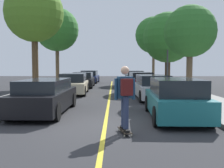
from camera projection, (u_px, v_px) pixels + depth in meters
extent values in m
plane|color=#2D2D30|center=(105.00, 125.00, 8.38)|extent=(80.00, 80.00, 0.00)
cube|color=gold|center=(108.00, 106.00, 12.37)|extent=(0.12, 39.20, 0.01)
cube|color=black|center=(45.00, 100.00, 10.52)|extent=(1.78, 4.66, 0.70)
cube|color=black|center=(45.00, 85.00, 10.45)|extent=(1.55, 3.11, 0.46)
cylinder|color=black|center=(56.00, 112.00, 8.91)|extent=(0.23, 0.64, 0.64)
cylinder|color=black|center=(9.00, 112.00, 8.94)|extent=(0.23, 0.64, 0.64)
cylinder|color=black|center=(73.00, 100.00, 12.13)|extent=(0.23, 0.64, 0.64)
cylinder|color=black|center=(38.00, 100.00, 12.17)|extent=(0.23, 0.64, 0.64)
cube|color=#BCAD89|center=(73.00, 87.00, 17.57)|extent=(1.91, 4.22, 0.62)
cube|color=black|center=(73.00, 78.00, 17.74)|extent=(1.63, 2.47, 0.56)
cylinder|color=black|center=(84.00, 91.00, 16.24)|extent=(0.25, 0.65, 0.64)
cylinder|color=black|center=(57.00, 91.00, 16.19)|extent=(0.25, 0.65, 0.64)
cylinder|color=black|center=(87.00, 87.00, 18.98)|extent=(0.25, 0.65, 0.64)
cylinder|color=black|center=(64.00, 88.00, 18.93)|extent=(0.25, 0.65, 0.64)
cube|color=black|center=(83.00, 82.00, 23.17)|extent=(1.80, 4.39, 0.62)
cube|color=black|center=(83.00, 75.00, 23.25)|extent=(1.56, 2.56, 0.51)
cylinder|color=black|center=(91.00, 85.00, 21.71)|extent=(0.23, 0.64, 0.64)
cylinder|color=black|center=(71.00, 85.00, 21.70)|extent=(0.23, 0.64, 0.64)
cylinder|color=black|center=(93.00, 82.00, 24.66)|extent=(0.23, 0.64, 0.64)
cylinder|color=black|center=(76.00, 82.00, 24.65)|extent=(0.23, 0.64, 0.64)
cube|color=navy|center=(90.00, 78.00, 29.09)|extent=(1.90, 4.24, 0.62)
cube|color=black|center=(90.00, 73.00, 29.08)|extent=(1.64, 2.48, 0.55)
cylinder|color=black|center=(96.00, 81.00, 27.68)|extent=(0.24, 0.65, 0.64)
cylinder|color=black|center=(80.00, 81.00, 27.74)|extent=(0.24, 0.65, 0.64)
cylinder|color=black|center=(98.00, 79.00, 30.47)|extent=(0.24, 0.65, 0.64)
cylinder|color=black|center=(84.00, 79.00, 30.53)|extent=(0.24, 0.65, 0.64)
cube|color=#196066|center=(175.00, 104.00, 9.46)|extent=(1.87, 4.27, 0.68)
cube|color=black|center=(176.00, 87.00, 9.21)|extent=(1.61, 2.69, 0.56)
cylinder|color=black|center=(148.00, 104.00, 10.91)|extent=(0.24, 0.65, 0.64)
cylinder|color=black|center=(188.00, 104.00, 10.84)|extent=(0.24, 0.65, 0.64)
cylinder|color=black|center=(157.00, 117.00, 8.11)|extent=(0.24, 0.65, 0.64)
cylinder|color=black|center=(211.00, 117.00, 8.04)|extent=(0.24, 0.65, 0.64)
cube|color=#B7B7BC|center=(153.00, 90.00, 14.96)|extent=(1.93, 4.55, 0.63)
cube|color=black|center=(153.00, 80.00, 14.97)|extent=(1.66, 2.76, 0.53)
cylinder|color=black|center=(135.00, 91.00, 16.50)|extent=(0.24, 0.65, 0.64)
cylinder|color=black|center=(162.00, 91.00, 16.54)|extent=(0.24, 0.65, 0.64)
cylinder|color=black|center=(142.00, 96.00, 13.41)|extent=(0.24, 0.65, 0.64)
cylinder|color=black|center=(174.00, 96.00, 13.45)|extent=(0.24, 0.65, 0.64)
cube|color=maroon|center=(141.00, 82.00, 21.72)|extent=(1.99, 4.34, 0.67)
cube|color=black|center=(141.00, 75.00, 21.70)|extent=(1.71, 2.90, 0.50)
cylinder|color=black|center=(129.00, 84.00, 23.14)|extent=(0.24, 0.65, 0.64)
cylinder|color=black|center=(148.00, 84.00, 23.19)|extent=(0.24, 0.65, 0.64)
cylinder|color=black|center=(132.00, 86.00, 20.27)|extent=(0.24, 0.65, 0.64)
cylinder|color=black|center=(155.00, 86.00, 20.32)|extent=(0.24, 0.65, 0.64)
cube|color=#38383D|center=(135.00, 78.00, 28.51)|extent=(1.91, 4.28, 0.67)
cube|color=black|center=(135.00, 73.00, 28.45)|extent=(1.66, 2.77, 0.48)
cylinder|color=black|center=(126.00, 80.00, 29.93)|extent=(0.23, 0.64, 0.64)
cylinder|color=black|center=(141.00, 80.00, 29.95)|extent=(0.23, 0.64, 0.64)
cylinder|color=black|center=(128.00, 81.00, 27.10)|extent=(0.23, 0.64, 0.64)
cylinder|color=black|center=(144.00, 81.00, 27.12)|extent=(0.23, 0.64, 0.64)
cylinder|color=#4C3823|center=(35.00, 61.00, 16.13)|extent=(0.38, 0.38, 4.03)
sphere|color=#4C7A23|center=(34.00, 13.00, 15.94)|extent=(3.51, 3.51, 3.51)
cylinder|color=brown|center=(57.00, 65.00, 22.44)|extent=(0.30, 0.30, 3.59)
sphere|color=#2D6B28|center=(57.00, 30.00, 22.24)|extent=(3.60, 3.60, 3.60)
cylinder|color=brown|center=(189.00, 72.00, 15.04)|extent=(0.34, 0.34, 2.71)
sphere|color=#2D6B28|center=(190.00, 31.00, 14.88)|extent=(2.90, 2.90, 2.90)
cylinder|color=#3D2D1E|center=(168.00, 69.00, 21.20)|extent=(0.42, 0.42, 2.90)
sphere|color=#2D6B28|center=(168.00, 37.00, 21.03)|extent=(3.97, 3.97, 3.97)
cylinder|color=brown|center=(153.00, 64.00, 28.93)|extent=(0.28, 0.28, 3.73)
sphere|color=#2D6B28|center=(154.00, 35.00, 28.72)|extent=(3.95, 3.95, 3.95)
cylinder|color=#38383D|center=(168.00, 58.00, 19.57)|extent=(0.12, 0.12, 4.61)
cube|color=#EAE5C6|center=(168.00, 24.00, 19.41)|extent=(0.36, 0.24, 0.20)
cube|color=black|center=(125.00, 130.00, 7.34)|extent=(0.39, 0.87, 0.02)
cylinder|color=beige|center=(119.00, 130.00, 7.65)|extent=(0.04, 0.06, 0.06)
cylinder|color=beige|center=(125.00, 129.00, 7.69)|extent=(0.04, 0.06, 0.06)
cylinder|color=beige|center=(124.00, 136.00, 6.99)|extent=(0.04, 0.06, 0.06)
cylinder|color=beige|center=(131.00, 136.00, 7.03)|extent=(0.04, 0.06, 0.06)
cube|color=#99999E|center=(122.00, 128.00, 7.67)|extent=(0.11, 0.06, 0.02)
cube|color=#99999E|center=(128.00, 134.00, 7.00)|extent=(0.11, 0.06, 0.02)
cube|color=black|center=(123.00, 127.00, 7.55)|extent=(0.15, 0.27, 0.06)
cube|color=black|center=(127.00, 131.00, 7.12)|extent=(0.15, 0.27, 0.06)
cylinder|color=#283351|center=(124.00, 111.00, 7.42)|extent=(0.18, 0.18, 0.88)
cylinder|color=#283351|center=(126.00, 113.00, 7.18)|extent=(0.18, 0.18, 0.88)
cube|color=navy|center=(125.00, 87.00, 7.25)|extent=(0.44, 0.30, 0.59)
sphere|color=tan|center=(125.00, 70.00, 7.22)|extent=(0.23, 0.23, 0.23)
cylinder|color=navy|center=(116.00, 89.00, 7.21)|extent=(0.11, 0.11, 0.58)
cylinder|color=navy|center=(134.00, 89.00, 7.31)|extent=(0.11, 0.11, 0.58)
cube|color=#4C1414|center=(127.00, 87.00, 7.06)|extent=(0.33, 0.24, 0.44)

